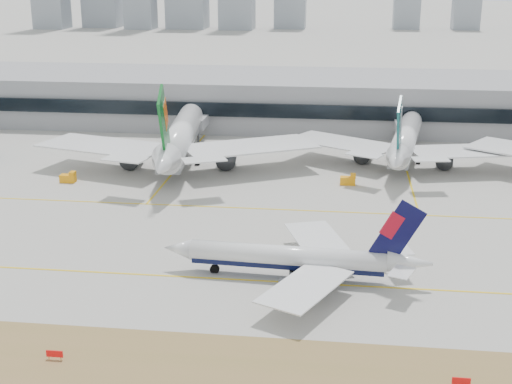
# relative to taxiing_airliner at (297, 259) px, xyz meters

# --- Properties ---
(ground) EXTENTS (3000.00, 3000.00, 0.00)m
(ground) POSITION_rel_taxiing_airliner_xyz_m (-12.54, 3.45, -3.52)
(ground) COLOR #9C9992
(ground) RESTS_ON ground
(taxiing_airliner) EXTENTS (43.44, 37.69, 14.59)m
(taxiing_airliner) POSITION_rel_taxiing_airliner_xyz_m (0.00, 0.00, 0.00)
(taxiing_airliner) COLOR white
(taxiing_airliner) RESTS_ON ground
(widebody_eva) EXTENTS (69.70, 68.55, 24.97)m
(widebody_eva) POSITION_rel_taxiing_airliner_xyz_m (-33.79, 64.11, 3.12)
(widebody_eva) COLOR white
(widebody_eva) RESTS_ON ground
(widebody_cathay) EXTENTS (59.24, 58.56, 21.36)m
(widebody_cathay) POSITION_rel_taxiing_airliner_xyz_m (22.19, 73.12, 2.16)
(widebody_cathay) COLOR white
(widebody_cathay) RESTS_ON ground
(terminal) EXTENTS (280.00, 43.10, 15.00)m
(terminal) POSITION_rel_taxiing_airliner_xyz_m (-12.54, 118.29, 3.99)
(terminal) COLOR gray
(terminal) RESTS_ON ground
(hold_sign_left) EXTENTS (2.20, 0.15, 1.35)m
(hold_sign_left) POSITION_rel_taxiing_airliner_xyz_m (-29.04, -28.55, -2.64)
(hold_sign_left) COLOR red
(hold_sign_left) RESTS_ON ground
(hold_sign_right) EXTENTS (2.20, 0.15, 1.35)m
(hold_sign_right) POSITION_rel_taxiing_airliner_xyz_m (21.68, -28.55, -2.64)
(hold_sign_right) COLOR red
(hold_sign_right) RESTS_ON ground
(gse_c) EXTENTS (3.55, 2.00, 2.60)m
(gse_c) POSITION_rel_taxiing_airliner_xyz_m (8.27, 52.86, -2.47)
(gse_c) COLOR orange
(gse_c) RESTS_ON ground
(gse_b) EXTENTS (3.55, 2.00, 2.60)m
(gse_b) POSITION_rel_taxiing_airliner_xyz_m (-56.26, 46.72, -2.47)
(gse_b) COLOR orange
(gse_b) RESTS_ON ground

